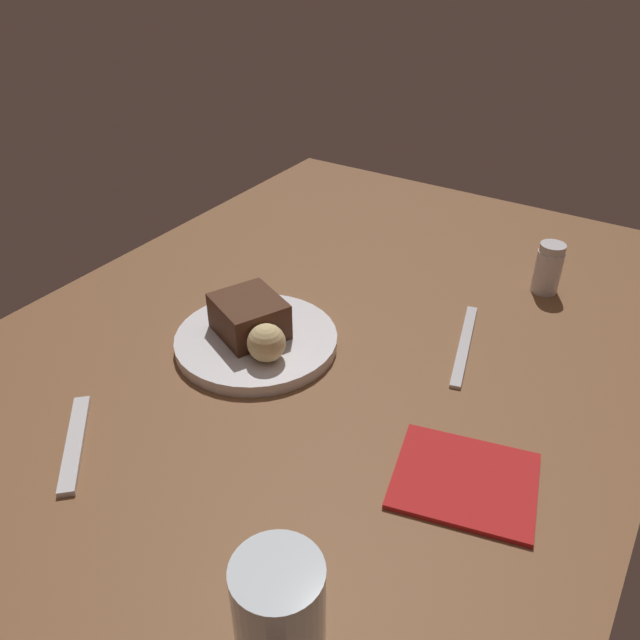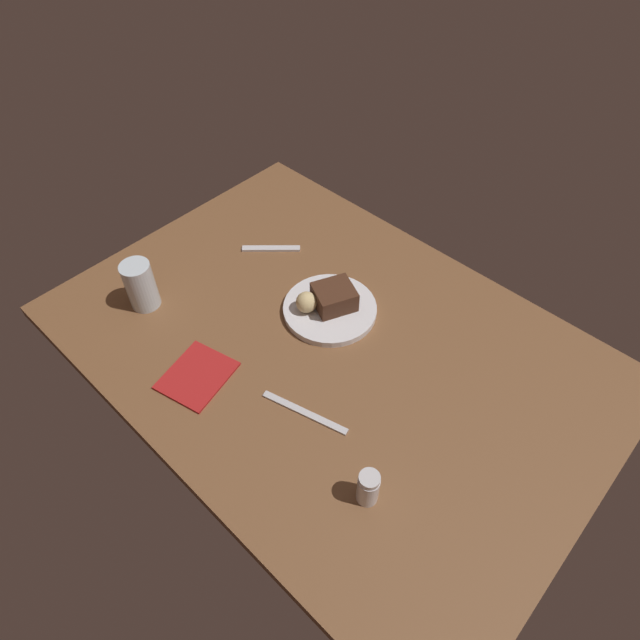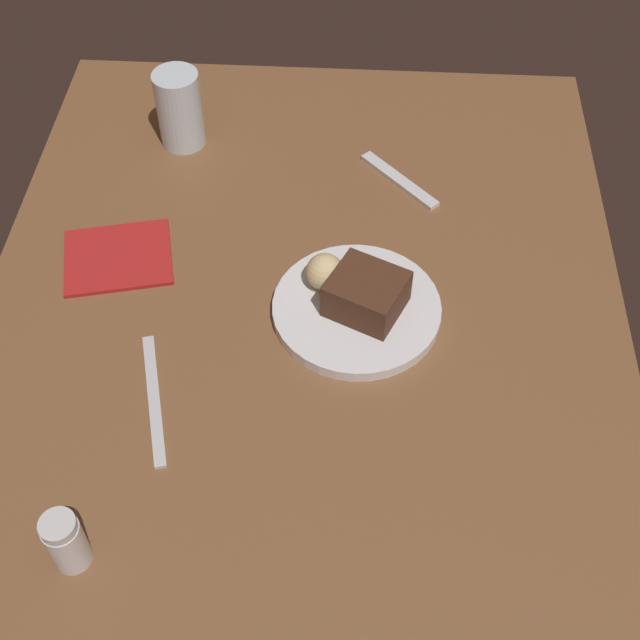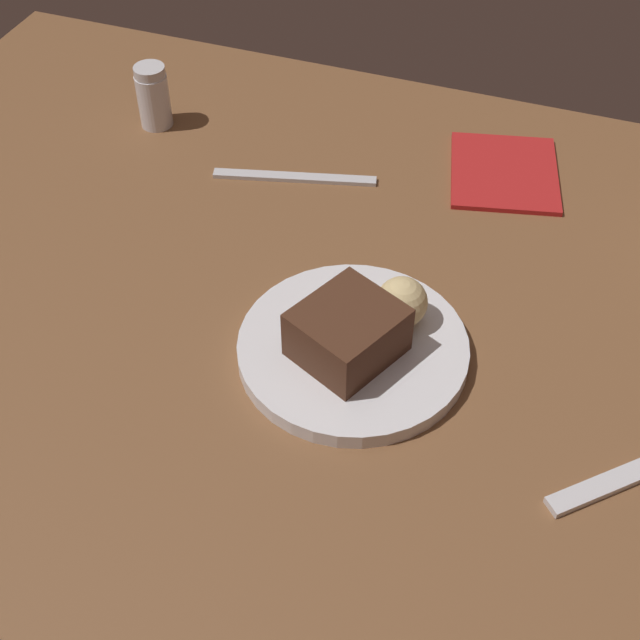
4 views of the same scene
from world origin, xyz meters
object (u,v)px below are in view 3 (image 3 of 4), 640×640
folded_napkin (118,257)px  bread_roll (325,272)px  salt_shaker (66,541)px  dessert_plate (357,309)px  dessert_spoon (399,180)px  butter_knife (154,399)px  water_glass (180,109)px  chocolate_cake_slice (366,294)px

folded_napkin → bread_roll: bearing=-99.0°
salt_shaker → dessert_plate: bearing=-39.0°
dessert_spoon → butter_knife: 50.08cm
salt_shaker → bread_roll: bearing=-32.1°
bread_roll → folded_napkin: (4.51, 28.50, -3.79)cm
water_glass → chocolate_cake_slice: bearing=-139.2°
bread_roll → chocolate_cake_slice: bearing=-122.9°
dessert_spoon → water_glass: bearing=-146.3°
chocolate_cake_slice → butter_knife: bearing=120.7°
dessert_spoon → butter_knife: size_ratio=0.79×
chocolate_cake_slice → salt_shaker: 45.82cm
dessert_spoon → folded_napkin: size_ratio=1.04×
chocolate_cake_slice → salt_shaker: size_ratio=1.12×
chocolate_cake_slice → salt_shaker: (-34.97, 29.62, -0.27)cm
dessert_plate → butter_knife: 28.00cm
water_glass → dessert_spoon: bearing=-102.8°
bread_roll → dessert_spoon: bread_roll is taller
bread_roll → butter_knife: bread_roll is taller
water_glass → bread_roll: bearing=-141.9°
dessert_plate → folded_napkin: size_ratio=1.51×
butter_knife → folded_napkin: 24.51cm
salt_shaker → folded_napkin: salt_shaker is taller
chocolate_cake_slice → dessert_spoon: chocolate_cake_slice is taller
dessert_plate → chocolate_cake_slice: 3.57cm
salt_shaker → dessert_spoon: (60.97, -33.96, -3.56)cm
dessert_spoon → dessert_plate: bearing=-55.5°
dessert_plate → chocolate_cake_slice: (-0.23, -1.15, 3.37)cm
chocolate_cake_slice → bread_roll: 6.50cm
salt_shaker → butter_knife: (20.25, -4.79, -3.66)cm
dessert_spoon → folded_napkin: 42.30cm
dessert_plate → water_glass: bearing=39.8°
bread_roll → water_glass: 38.15cm
salt_shaker → dessert_spoon: salt_shaker is taller
bread_roll → folded_napkin: bread_roll is taller
butter_knife → water_glass: bearing=-10.0°
salt_shaker → dessert_spoon: bearing=-29.1°
bread_roll → dessert_plate: bearing=-127.5°
dessert_plate → bread_roll: size_ratio=4.43×
dessert_plate → salt_shaker: size_ratio=2.74×
butter_knife → chocolate_cake_slice: bearing=-74.2°
bread_roll → folded_napkin: size_ratio=0.34×
dessert_plate → water_glass: size_ratio=1.81×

